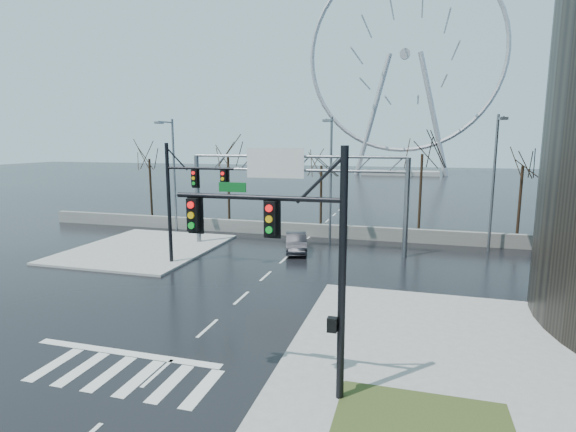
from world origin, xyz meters
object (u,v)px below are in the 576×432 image
(signal_mast_near, at_px, (298,249))
(sign_gantry, at_px, (290,181))
(ferris_wheel, at_px, (405,62))
(signal_mast_far, at_px, (184,192))
(car, at_px, (296,243))

(signal_mast_near, height_order, sign_gantry, signal_mast_near)
(signal_mast_near, height_order, ferris_wheel, ferris_wheel)
(signal_mast_near, xyz_separation_m, ferris_wheel, (-0.14, 99.04, 21.26))
(signal_mast_far, bearing_deg, car, 41.44)
(signal_mast_far, xyz_separation_m, car, (6.11, 5.40, -4.13))
(sign_gantry, xyz_separation_m, ferris_wheel, (5.38, 80.04, 20.95))
(signal_mast_near, distance_m, car, 19.49)
(sign_gantry, bearing_deg, signal_mast_near, -73.81)
(signal_mast_near, distance_m, ferris_wheel, 101.29)
(signal_mast_far, relative_size, sign_gantry, 0.49)
(sign_gantry, bearing_deg, signal_mast_far, -132.47)
(car, bearing_deg, sign_gantry, 119.81)
(signal_mast_near, relative_size, sign_gantry, 0.49)
(signal_mast_near, height_order, signal_mast_far, same)
(car, bearing_deg, ferris_wheel, 70.71)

